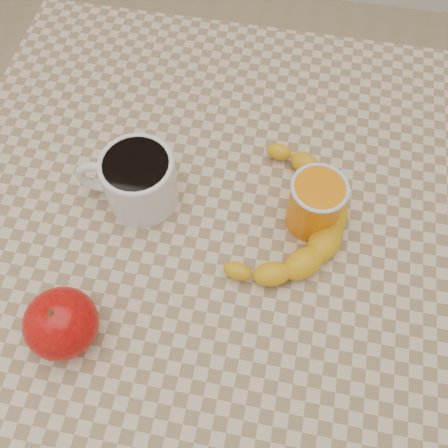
% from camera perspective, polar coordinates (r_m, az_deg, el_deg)
% --- Properties ---
extents(ground, '(3.00, 3.00, 0.00)m').
position_cam_1_polar(ground, '(1.37, 0.00, -15.37)').
color(ground, tan).
rests_on(ground, ground).
extents(table, '(0.80, 0.80, 0.75)m').
position_cam_1_polar(table, '(0.74, 0.00, -3.87)').
color(table, '#C5AE8B').
rests_on(table, ground).
extents(coffee_mug, '(0.14, 0.10, 0.08)m').
position_cam_1_polar(coffee_mug, '(0.66, -9.87, 5.10)').
color(coffee_mug, white).
rests_on(coffee_mug, table).
extents(orange_juice_glass, '(0.07, 0.07, 0.08)m').
position_cam_1_polar(orange_juice_glass, '(0.64, 10.37, 2.30)').
color(orange_juice_glass, orange).
rests_on(orange_juice_glass, table).
extents(apple, '(0.10, 0.10, 0.08)m').
position_cam_1_polar(apple, '(0.60, -18.10, -10.74)').
color(apple, '#8E0407').
rests_on(apple, table).
extents(banana, '(0.33, 0.36, 0.04)m').
position_cam_1_polar(banana, '(0.66, 7.24, 0.69)').
color(banana, yellow).
rests_on(banana, table).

